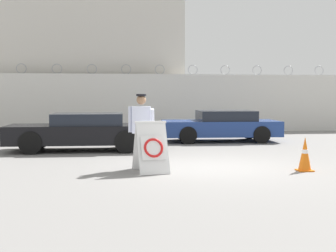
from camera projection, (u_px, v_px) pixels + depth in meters
name	position (u px, v px, depth m)	size (l,w,h in m)	color
ground_plane	(211.00, 167.00, 11.43)	(90.00, 90.00, 0.00)	gray
perimeter_wall	(160.00, 103.00, 22.37)	(36.00, 0.30, 3.23)	silver
building_block	(95.00, 67.00, 25.66)	(8.92, 6.30, 6.66)	beige
barricade_sign	(151.00, 147.00, 10.66)	(0.82, 0.97, 1.18)	white
security_guard	(141.00, 127.00, 11.23)	(0.64, 0.45, 1.79)	black
traffic_cone_near	(305.00, 154.00, 10.87)	(0.35, 0.35, 0.80)	orange
parked_car_front_coupe	(82.00, 131.00, 14.90)	(4.62, 2.01, 1.19)	black
parked_car_rear_sedan	(221.00, 126.00, 17.92)	(4.47, 2.16, 1.18)	black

